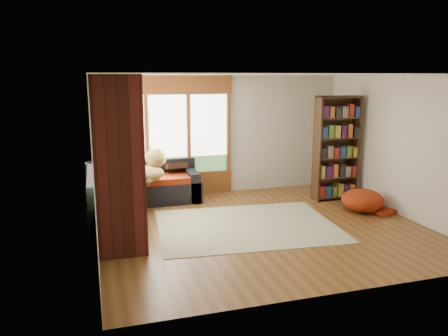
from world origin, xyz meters
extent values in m
plane|color=brown|center=(0.00, 0.00, 0.00)|extent=(5.50, 5.50, 0.00)
plane|color=white|center=(0.00, 0.00, 2.60)|extent=(5.50, 5.50, 0.00)
cube|color=silver|center=(0.00, 2.50, 1.30)|extent=(5.50, 0.04, 2.60)
cube|color=silver|center=(0.00, -2.50, 1.30)|extent=(5.50, 0.04, 2.60)
cube|color=silver|center=(-2.75, 0.00, 1.30)|extent=(0.04, 5.00, 2.60)
cube|color=silver|center=(2.75, 0.00, 1.30)|extent=(0.04, 5.00, 2.60)
cube|color=brown|center=(-1.20, 2.47, 1.35)|extent=(2.82, 0.10, 1.90)
cube|color=white|center=(-1.20, 2.47, 1.35)|extent=(2.54, 0.09, 1.62)
cube|color=brown|center=(-2.72, 1.20, 1.35)|extent=(0.10, 2.62, 1.90)
cube|color=white|center=(-2.72, 1.20, 1.35)|extent=(0.09, 2.36, 1.62)
cube|color=gray|center=(-2.69, 2.03, 1.75)|extent=(0.03, 0.72, 0.90)
cube|color=#471914|center=(-2.40, -0.35, 1.30)|extent=(0.70, 0.70, 2.60)
cube|color=black|center=(-1.65, 2.05, 0.21)|extent=(2.20, 0.90, 0.42)
cube|color=black|center=(-1.65, 2.40, 0.61)|extent=(2.20, 0.20, 0.38)
cube|color=black|center=(-0.65, 2.05, 0.30)|extent=(0.20, 0.90, 0.60)
cube|color=#982E12|center=(-1.75, 1.93, 0.48)|extent=(1.90, 0.66, 0.12)
cube|color=black|center=(-2.30, 1.40, 0.21)|extent=(0.90, 2.20, 0.42)
cube|color=black|center=(-2.65, 1.40, 0.61)|extent=(0.20, 2.20, 0.38)
cube|color=black|center=(-2.30, 0.40, 0.30)|extent=(0.90, 0.20, 0.60)
cube|color=#982E12|center=(-2.18, 1.05, 0.48)|extent=(0.66, 1.20, 0.12)
cube|color=#982E12|center=(-2.18, 2.00, 0.48)|extent=(0.66, 0.66, 0.12)
cube|color=silver|center=(-0.24, 0.12, 0.01)|extent=(3.26, 2.60, 0.01)
cube|color=#3B2513|center=(2.59, 1.24, 1.09)|extent=(0.04, 0.31, 2.19)
cube|color=#3B2513|center=(1.69, 1.24, 1.09)|extent=(0.04, 0.31, 2.19)
cube|color=#3B2513|center=(2.14, 1.39, 1.09)|extent=(0.94, 0.02, 2.19)
cube|color=#3B2513|center=(2.14, 1.24, 0.06)|extent=(0.86, 0.29, 0.03)
cube|color=#3B2513|center=(2.14, 1.24, 0.48)|extent=(0.86, 0.29, 0.03)
cube|color=#3B2513|center=(2.14, 1.24, 0.90)|extent=(0.86, 0.29, 0.03)
cube|color=#3B2513|center=(2.14, 1.24, 1.31)|extent=(0.86, 0.29, 0.03)
cube|color=#3B2513|center=(2.14, 1.24, 1.73)|extent=(0.86, 0.29, 0.03)
cube|color=#3B2513|center=(2.14, 1.24, 2.15)|extent=(0.86, 0.29, 0.03)
cube|color=#726659|center=(2.14, 1.22, 1.09)|extent=(0.82, 0.23, 2.03)
ellipsoid|color=#982E12|center=(2.20, 0.29, 0.23)|extent=(1.06, 1.06, 0.44)
ellipsoid|color=olive|center=(-1.87, 1.51, 0.78)|extent=(1.14, 1.05, 0.32)
sphere|color=olive|center=(-1.58, 1.71, 0.93)|extent=(0.54, 0.54, 0.39)
cone|color=olive|center=(-1.64, 1.67, 1.09)|extent=(0.20, 0.20, 0.17)
ellipsoid|color=black|center=(-2.03, 1.24, 0.72)|extent=(0.75, 0.89, 0.26)
sphere|color=black|center=(-2.14, 1.50, 0.85)|extent=(0.40, 0.40, 0.31)
cone|color=black|center=(-2.12, 1.45, 0.97)|extent=(0.15, 0.15, 0.13)
cube|color=black|center=(-0.95, 2.26, 0.76)|extent=(0.45, 0.12, 0.45)
cube|color=black|center=(-1.55, 2.26, 0.76)|extent=(0.45, 0.12, 0.45)
cube|color=black|center=(-2.48, 1.80, 0.76)|extent=(0.45, 0.12, 0.45)
cube|color=black|center=(-2.48, 0.70, 0.76)|extent=(0.45, 0.12, 0.45)
camera|label=1|loc=(-2.71, -6.75, 2.56)|focal=35.00mm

